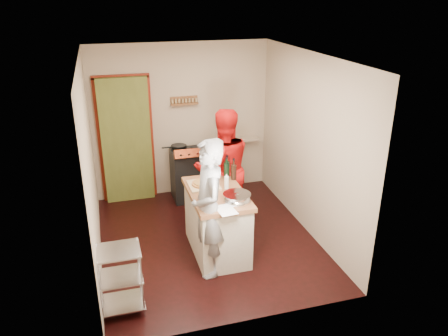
{
  "coord_description": "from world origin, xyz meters",
  "views": [
    {
      "loc": [
        -1.28,
        -5.33,
        3.36
      ],
      "look_at": [
        0.25,
        0.0,
        1.09
      ],
      "focal_mm": 35.0,
      "sensor_mm": 36.0,
      "label": 1
    }
  ],
  "objects_px": {
    "person_red": "(223,168)",
    "person_stripe": "(209,209)",
    "island": "(217,220)",
    "stove": "(190,174)",
    "wire_shelving": "(120,277)"
  },
  "relations": [
    {
      "from": "wire_shelving",
      "to": "person_stripe",
      "type": "distance_m",
      "value": 1.3
    },
    {
      "from": "person_stripe",
      "to": "person_red",
      "type": "distance_m",
      "value": 1.27
    },
    {
      "from": "stove",
      "to": "person_stripe",
      "type": "distance_m",
      "value": 2.21
    },
    {
      "from": "stove",
      "to": "person_stripe",
      "type": "relative_size",
      "value": 0.57
    },
    {
      "from": "person_stripe",
      "to": "stove",
      "type": "bearing_deg",
      "value": 175.58
    },
    {
      "from": "stove",
      "to": "island",
      "type": "distance_m",
      "value": 1.75
    },
    {
      "from": "wire_shelving",
      "to": "person_red",
      "type": "xyz_separation_m",
      "value": [
        1.64,
        1.63,
        0.47
      ]
    },
    {
      "from": "wire_shelving",
      "to": "island",
      "type": "bearing_deg",
      "value": 33.26
    },
    {
      "from": "island",
      "to": "person_red",
      "type": "xyz_separation_m",
      "value": [
        0.3,
        0.75,
        0.43
      ]
    },
    {
      "from": "island",
      "to": "person_stripe",
      "type": "bearing_deg",
      "value": -117.45
    },
    {
      "from": "island",
      "to": "person_red",
      "type": "height_order",
      "value": "person_red"
    },
    {
      "from": "island",
      "to": "person_stripe",
      "type": "relative_size",
      "value": 0.73
    },
    {
      "from": "person_stripe",
      "to": "person_red",
      "type": "bearing_deg",
      "value": 157.07
    },
    {
      "from": "person_red",
      "to": "person_stripe",
      "type": "bearing_deg",
      "value": 65.31
    },
    {
      "from": "island",
      "to": "wire_shelving",
      "type": "bearing_deg",
      "value": -146.74
    }
  ]
}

